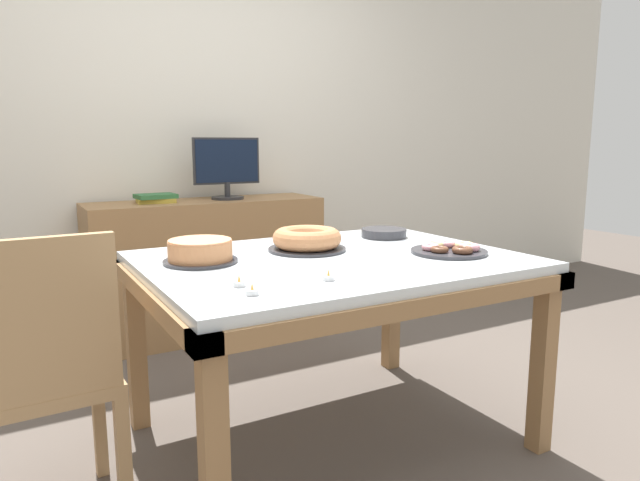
% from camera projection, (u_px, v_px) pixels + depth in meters
% --- Properties ---
extents(ground_plane, '(12.00, 12.00, 0.00)m').
position_uv_depth(ground_plane, '(331.00, 436.00, 2.33)').
color(ground_plane, '#564C44').
extents(wall_back, '(8.00, 0.10, 2.60)m').
position_uv_depth(wall_back, '(188.00, 125.00, 3.66)').
color(wall_back, silver).
rests_on(wall_back, ground).
extents(dining_table, '(1.44, 1.09, 0.75)m').
position_uv_depth(dining_table, '(332.00, 279.00, 2.22)').
color(dining_table, silver).
rests_on(dining_table, ground).
extents(chair, '(0.44, 0.44, 0.94)m').
position_uv_depth(chair, '(42.00, 373.00, 1.66)').
color(chair, tan).
rests_on(chair, ground).
extents(sideboard, '(1.42, 0.44, 0.84)m').
position_uv_depth(sideboard, '(208.00, 267.00, 3.55)').
color(sideboard, olive).
rests_on(sideboard, ground).
extents(computer_monitor, '(0.42, 0.20, 0.38)m').
position_uv_depth(computer_monitor, '(227.00, 169.00, 3.51)').
color(computer_monitor, '#262628').
rests_on(computer_monitor, sideboard).
extents(book_stack, '(0.23, 0.18, 0.05)m').
position_uv_depth(book_stack, '(156.00, 198.00, 3.33)').
color(book_stack, '#B29933').
rests_on(book_stack, sideboard).
extents(cake_chocolate_round, '(0.27, 0.27, 0.09)m').
position_uv_depth(cake_chocolate_round, '(200.00, 252.00, 2.09)').
color(cake_chocolate_round, '#333338').
rests_on(cake_chocolate_round, dining_table).
extents(cake_golden_bundt, '(0.32, 0.32, 0.09)m').
position_uv_depth(cake_golden_bundt, '(307.00, 240.00, 2.32)').
color(cake_golden_bundt, '#333338').
rests_on(cake_golden_bundt, dining_table).
extents(pastry_platter, '(0.30, 0.30, 0.04)m').
position_uv_depth(pastry_platter, '(450.00, 249.00, 2.27)').
color(pastry_platter, '#333338').
rests_on(pastry_platter, dining_table).
extents(plate_stack, '(0.21, 0.21, 0.04)m').
position_uv_depth(plate_stack, '(384.00, 233.00, 2.66)').
color(plate_stack, '#333338').
rests_on(plate_stack, dining_table).
extents(tealight_near_cakes, '(0.04, 0.04, 0.04)m').
position_uv_depth(tealight_near_cakes, '(252.00, 292.00, 1.65)').
color(tealight_near_cakes, silver).
rests_on(tealight_near_cakes, dining_table).
extents(tealight_right_edge, '(0.04, 0.04, 0.04)m').
position_uv_depth(tealight_right_edge, '(239.00, 283.00, 1.74)').
color(tealight_right_edge, silver).
rests_on(tealight_right_edge, dining_table).
extents(tealight_centre, '(0.04, 0.04, 0.04)m').
position_uv_depth(tealight_centre, '(328.00, 277.00, 1.82)').
color(tealight_centre, silver).
rests_on(tealight_centre, dining_table).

